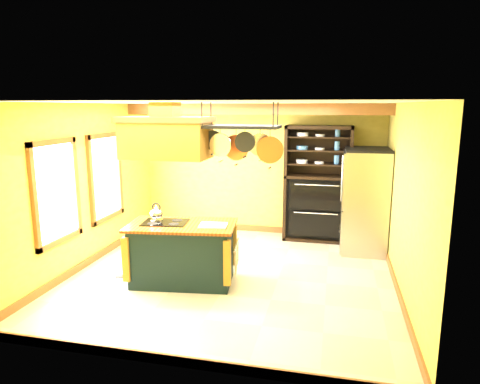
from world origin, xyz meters
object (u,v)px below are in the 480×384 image
at_px(hutch, 317,196).
at_px(range_hood, 166,136).
at_px(kitchen_island, 182,253).
at_px(pot_rack, 241,136).
at_px(refrigerator, 364,203).

bearing_deg(hutch, range_hood, -127.81).
distance_m(kitchen_island, range_hood, 1.77).
distance_m(kitchen_island, hutch, 3.28).
relative_size(kitchen_island, hutch, 0.74).
xyz_separation_m(range_hood, pot_rack, (1.11, -0.00, 0.01)).
relative_size(pot_rack, hutch, 0.52).
xyz_separation_m(kitchen_island, pot_rack, (0.92, -0.00, 1.77)).
distance_m(range_hood, hutch, 3.64).
bearing_deg(range_hood, refrigerator, 35.83).
height_order(range_hood, pot_rack, same).
distance_m(range_hood, refrigerator, 3.87).
relative_size(range_hood, refrigerator, 0.70).
xyz_separation_m(kitchen_island, refrigerator, (2.75, 2.13, 0.44)).
bearing_deg(kitchen_island, refrigerator, 30.50).
bearing_deg(range_hood, hutch, 52.19).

